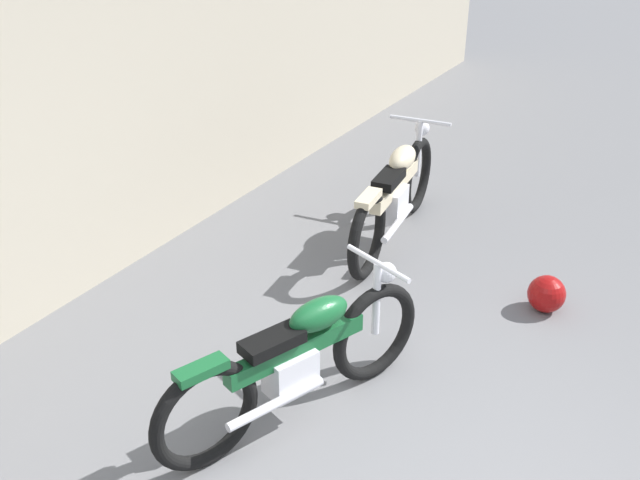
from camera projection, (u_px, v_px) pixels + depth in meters
helmet at (547, 294)px, 5.80m from camera, size 0.29×0.29×0.29m
motorcycle_green at (299, 360)px, 4.61m from camera, size 1.91×0.88×0.90m
motorcycle_cream at (395, 194)px, 6.68m from camera, size 2.09×0.61×0.94m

